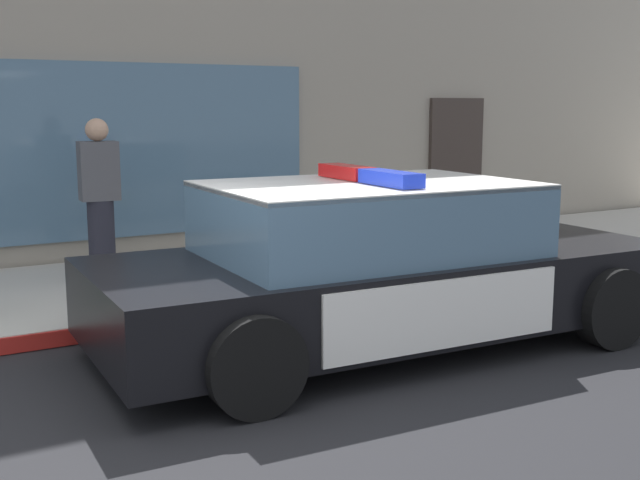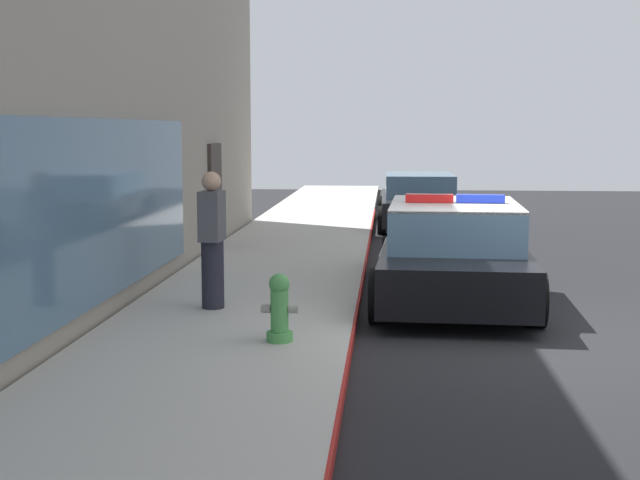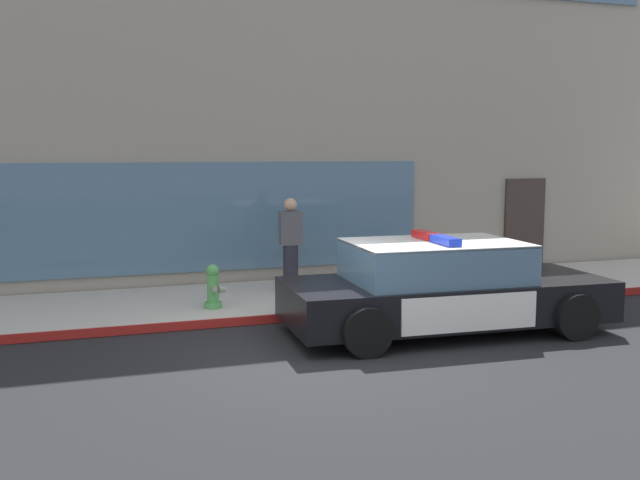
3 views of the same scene
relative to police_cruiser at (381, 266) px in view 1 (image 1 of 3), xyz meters
name	(u,v)px [view 1 (image 1 of 3)]	position (x,y,z in m)	size (l,w,h in m)	color
ground	(138,423)	(-2.28, -0.60, -0.68)	(48.00, 48.00, 0.00)	black
sidewalk	(34,301)	(-2.28, 2.75, -0.60)	(48.00, 2.90, 0.15)	#B2ADA3
curb_red_paint	(68,337)	(-2.28, 1.29, -0.60)	(28.80, 0.04, 0.14)	maroon
police_cruiser	(381,266)	(0.00, 0.00, 0.00)	(4.93, 2.29, 1.49)	black
pedestrian_on_sidewalk	(100,199)	(-1.49, 3.09, 0.33)	(0.42, 0.29, 1.71)	#23232D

